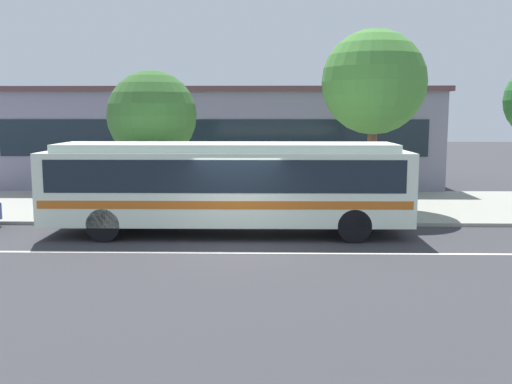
{
  "coord_description": "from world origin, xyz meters",
  "views": [
    {
      "loc": [
        0.91,
        -16.1,
        3.79
      ],
      "look_at": [
        0.51,
        1.94,
        1.3
      ],
      "focal_mm": 40.46,
      "sensor_mm": 36.0,
      "label": 1
    }
  ],
  "objects_px": {
    "street_tree_near_stop": "(152,116)",
    "street_tree_mid_block": "(374,83)",
    "pedestrian_waiting_near_sign": "(169,190)",
    "transit_bus": "(227,182)"
  },
  "relations": [
    {
      "from": "street_tree_near_stop",
      "to": "pedestrian_waiting_near_sign",
      "type": "bearing_deg",
      "value": -55.15
    },
    {
      "from": "transit_bus",
      "to": "street_tree_near_stop",
      "type": "height_order",
      "value": "street_tree_near_stop"
    },
    {
      "from": "pedestrian_waiting_near_sign",
      "to": "transit_bus",
      "type": "bearing_deg",
      "value": -46.94
    },
    {
      "from": "pedestrian_waiting_near_sign",
      "to": "street_tree_near_stop",
      "type": "distance_m",
      "value": 2.89
    },
    {
      "from": "pedestrian_waiting_near_sign",
      "to": "street_tree_mid_block",
      "type": "xyz_separation_m",
      "value": [
        7.48,
        1.88,
        3.81
      ]
    },
    {
      "from": "street_tree_near_stop",
      "to": "street_tree_mid_block",
      "type": "xyz_separation_m",
      "value": [
        8.21,
        0.83,
        1.23
      ]
    },
    {
      "from": "pedestrian_waiting_near_sign",
      "to": "street_tree_mid_block",
      "type": "bearing_deg",
      "value": 14.12
    },
    {
      "from": "transit_bus",
      "to": "pedestrian_waiting_near_sign",
      "type": "height_order",
      "value": "transit_bus"
    },
    {
      "from": "transit_bus",
      "to": "street_tree_mid_block",
      "type": "distance_m",
      "value": 7.5
    },
    {
      "from": "pedestrian_waiting_near_sign",
      "to": "street_tree_mid_block",
      "type": "relative_size",
      "value": 0.24
    }
  ]
}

